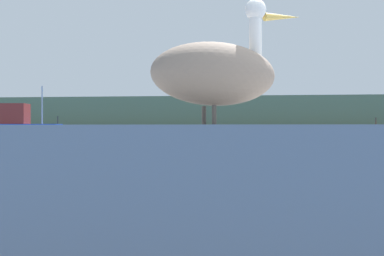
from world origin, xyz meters
name	(u,v)px	position (x,y,z in m)	size (l,w,h in m)	color
hillside_backdrop	(248,116)	(0.00, 65.28, 2.63)	(140.00, 14.53, 5.25)	#6B7A51
pier_dock	(215,187)	(-1.29, -0.48, 0.41)	(2.99, 3.18, 0.83)	#949494
pelican	(217,72)	(-1.27, -0.47, 1.19)	(1.13, 0.85, 0.90)	gray
fishing_boat_blue	(16,126)	(-20.80, 33.31, 0.97)	(7.85, 2.88, 4.46)	blue
mooring_buoy	(112,147)	(-4.18, 6.82, 0.34)	(0.67, 0.67, 0.67)	yellow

